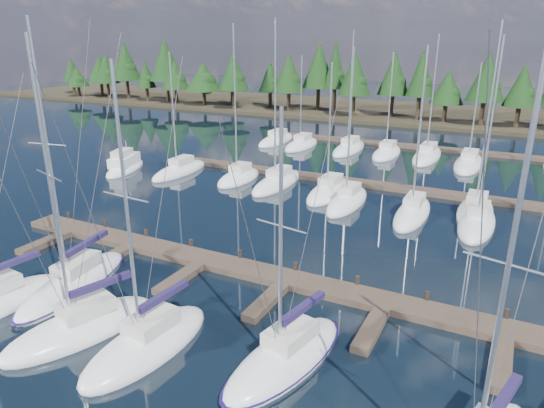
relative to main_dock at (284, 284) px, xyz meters
The scene contains 11 objects.
ground 12.65m from the main_dock, 90.00° to the left, with size 260.00×260.00×0.00m, color black.
far_shore 72.64m from the main_dock, 90.00° to the left, with size 220.00×30.00×0.60m, color #30291A.
main_dock is the anchor object (origin of this frame).
back_docks 32.23m from the main_dock, 90.00° to the left, with size 50.00×21.80×0.40m.
front_sailboat_1 12.52m from the main_dock, 152.64° to the right, with size 4.24×9.67×15.99m.
front_sailboat_2 11.40m from the main_dock, 128.33° to the right, with size 5.23×8.45×15.17m.
front_sailboat_3 9.04m from the main_dock, 110.51° to the right, with size 3.59×7.90×14.19m.
front_sailboat_4 7.13m from the main_dock, 63.70° to the right, with size 4.42×8.61×12.52m.
back_sailboat_rows 27.22m from the main_dock, 89.18° to the left, with size 48.11×31.47×16.61m.
motor_yacht_left 32.04m from the main_dock, 149.76° to the left, with size 5.01×8.30×3.93m.
tree_line 63.34m from the main_dock, 92.59° to the left, with size 186.51×12.03×13.26m.
Camera 1 is at (11.13, -5.94, 14.17)m, focal length 32.00 mm.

